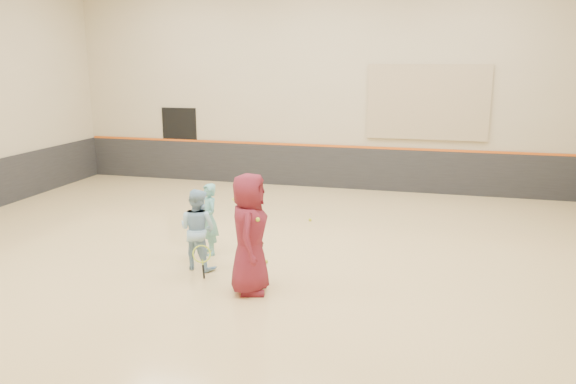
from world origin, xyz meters
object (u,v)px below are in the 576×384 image
(instructor, at_px, (198,229))
(spare_racket, at_px, (238,198))
(young_man, at_px, (249,234))
(girl, at_px, (209,219))

(instructor, bearing_deg, spare_racket, -65.73)
(young_man, relative_size, spare_racket, 2.59)
(girl, relative_size, spare_racket, 1.83)
(young_man, height_order, spare_racket, young_man)
(girl, xyz_separation_m, spare_racket, (-0.92, 4.16, -0.65))
(girl, xyz_separation_m, instructor, (0.10, -0.75, 0.04))
(spare_racket, bearing_deg, instructor, -78.28)
(instructor, bearing_deg, young_man, 160.75)
(girl, relative_size, young_man, 0.71)
(girl, relative_size, instructor, 0.95)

